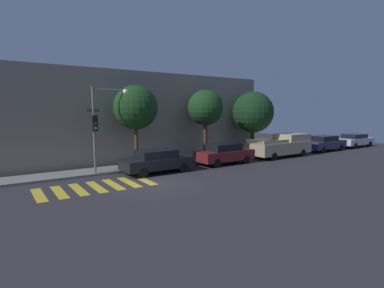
{
  "coord_description": "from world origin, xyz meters",
  "views": [
    {
      "loc": [
        -6.9,
        -13.92,
        3.82
      ],
      "look_at": [
        3.89,
        2.1,
        1.6
      ],
      "focal_mm": 28.0,
      "sensor_mm": 36.0,
      "label": 1
    }
  ],
  "objects": [
    {
      "name": "ground_plane",
      "position": [
        0.0,
        0.0,
        0.0
      ],
      "size": [
        60.0,
        60.0,
        0.0
      ],
      "primitive_type": "plane",
      "color": "#2D2B30"
    },
    {
      "name": "sidewalk",
      "position": [
        0.0,
        4.21,
        0.07
      ],
      "size": [
        26.0,
        2.03,
        0.14
      ],
      "primitive_type": "cube",
      "color": "slate",
      "rests_on": "ground"
    },
    {
      "name": "building_row",
      "position": [
        0.0,
        8.63,
        3.25
      ],
      "size": [
        26.0,
        6.0,
        6.5
      ],
      "primitive_type": "cube",
      "color": "gray",
      "rests_on": "ground"
    },
    {
      "name": "crosswalk",
      "position": [
        -2.73,
        0.8,
        0.0
      ],
      "size": [
        5.6,
        2.6,
        0.0
      ],
      "color": "gold",
      "rests_on": "ground"
    },
    {
      "name": "traffic_light_pole",
      "position": [
        -1.52,
        3.37,
        3.4
      ],
      "size": [
        2.5,
        0.56,
        5.12
      ],
      "color": "slate",
      "rests_on": "ground"
    },
    {
      "name": "sedan_near_corner",
      "position": [
        1.35,
        2.1,
        0.74
      ],
      "size": [
        4.35,
        1.86,
        1.41
      ],
      "color": "black",
      "rests_on": "ground"
    },
    {
      "name": "sedan_middle",
      "position": [
        6.62,
        2.1,
        0.76
      ],
      "size": [
        4.24,
        1.79,
        1.46
      ],
      "color": "maroon",
      "rests_on": "ground"
    },
    {
      "name": "pickup_truck",
      "position": [
        12.73,
        2.1,
        0.91
      ],
      "size": [
        5.62,
        2.11,
        1.82
      ],
      "color": "tan",
      "rests_on": "ground"
    },
    {
      "name": "sedan_far_end",
      "position": [
        18.68,
        2.1,
        0.75
      ],
      "size": [
        4.52,
        1.83,
        1.44
      ],
      "color": "#2D3351",
      "rests_on": "ground"
    },
    {
      "name": "sedan_tail_of_row",
      "position": [
        24.04,
        2.1,
        0.72
      ],
      "size": [
        4.64,
        1.79,
        1.35
      ],
      "color": "silver",
      "rests_on": "ground"
    },
    {
      "name": "tree_near_corner",
      "position": [
        0.81,
        3.95,
        3.95
      ],
      "size": [
        2.82,
        2.82,
        5.37
      ],
      "color": "#4C3823",
      "rests_on": "ground"
    },
    {
      "name": "tree_midblock",
      "position": [
        6.34,
        3.95,
        3.94
      ],
      "size": [
        2.62,
        2.62,
        5.29
      ],
      "color": "#42301E",
      "rests_on": "ground"
    },
    {
      "name": "tree_far_end",
      "position": [
        11.25,
        3.95,
        3.6
      ],
      "size": [
        3.41,
        3.41,
        5.32
      ],
      "color": "#42301E",
      "rests_on": "ground"
    }
  ]
}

